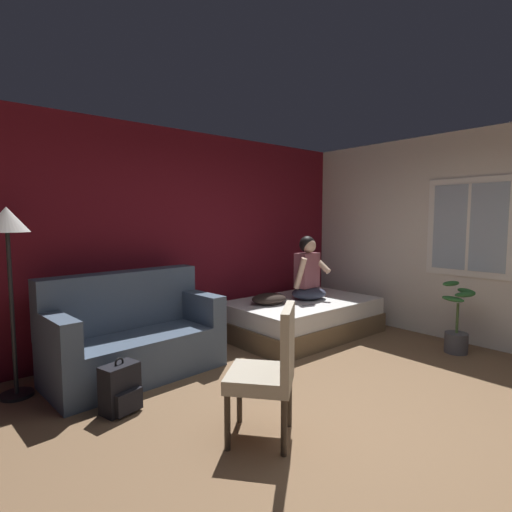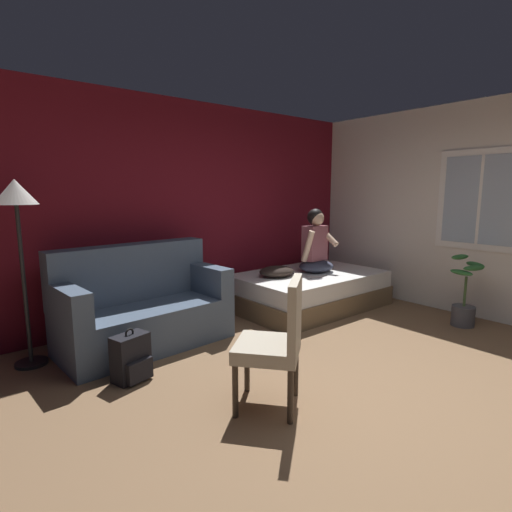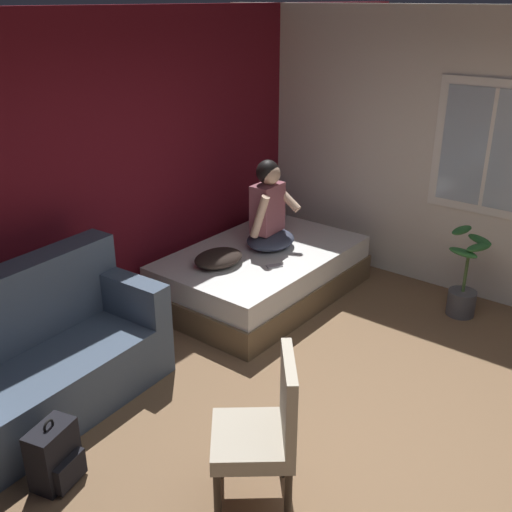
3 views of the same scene
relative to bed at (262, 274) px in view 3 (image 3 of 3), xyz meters
The scene contains 10 objects.
ground_plane 2.49m from the bed, 125.66° to the right, with size 40.00×40.00×0.00m, color brown.
wall_back_accent 2.01m from the bed, 149.39° to the left, with size 10.51×0.16×2.70m, color maroon.
bed is the anchor object (origin of this frame).
couch 2.36m from the bed, behind, with size 1.75×0.93×1.04m.
side_chair 2.69m from the bed, 141.86° to the right, with size 0.65×0.65×0.98m.
person_seated 0.61m from the bed, ahead, with size 0.54×0.46×0.88m.
backpack 2.82m from the bed, 168.67° to the right, with size 0.34×0.29×0.46m.
throw_pillow 0.61m from the bed, 167.96° to the left, with size 0.48×0.36×0.14m, color #2D231E.
cell_phone 0.45m from the bed, 124.39° to the right, with size 0.07×0.14×0.01m, color #B7B7BC.
potted_plant 1.91m from the bed, 63.70° to the right, with size 0.39×0.37×0.85m.
Camera 3 is at (-2.80, -1.27, 2.76)m, focal length 42.00 mm.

